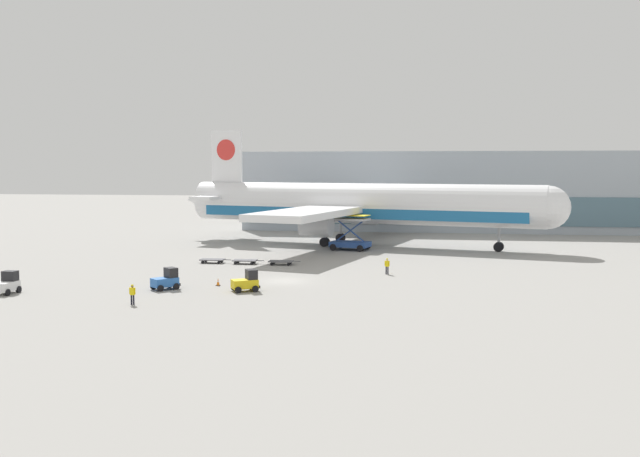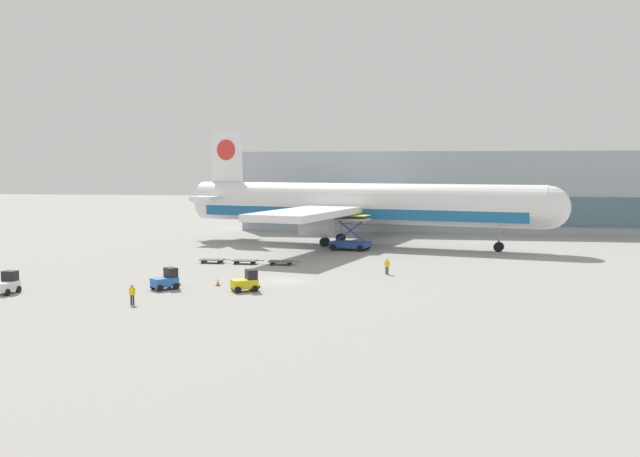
{
  "view_description": "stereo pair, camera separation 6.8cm",
  "coord_description": "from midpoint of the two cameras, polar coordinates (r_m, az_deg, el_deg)",
  "views": [
    {
      "loc": [
        14.15,
        -69.08,
        11.45
      ],
      "look_at": [
        1.29,
        14.9,
        4.0
      ],
      "focal_mm": 40.0,
      "sensor_mm": 36.0,
      "label": 1
    },
    {
      "loc": [
        14.21,
        -69.07,
        11.45
      ],
      "look_at": [
        1.29,
        14.9,
        4.0
      ],
      "focal_mm": 40.0,
      "sensor_mm": 36.0,
      "label": 2
    }
  ],
  "objects": [
    {
      "name": "scissor_lift_loader",
      "position": [
        97.48,
        2.42,
        -0.63
      ],
      "size": [
        5.76,
        4.4,
        4.8
      ],
      "rotation": [
        0.0,
        0.0,
        -0.24
      ],
      "color": "#284C99",
      "rests_on": "ground_plane"
    },
    {
      "name": "airplane_main",
      "position": [
        103.08,
        2.77,
        1.89
      ],
      "size": [
        57.13,
        48.53,
        17.0
      ],
      "rotation": [
        0.0,
        0.0,
        -0.24
      ],
      "color": "white",
      "rests_on": "ground_plane"
    },
    {
      "name": "baggage_dolly_third",
      "position": [
        82.96,
        -3.15,
        -2.66
      ],
      "size": [
        3.71,
        1.56,
        0.48
      ],
      "rotation": [
        0.0,
        0.0,
        0.02
      ],
      "color": "#56565B",
      "rests_on": "ground_plane"
    },
    {
      "name": "terminal_building",
      "position": [
        132.94,
        13.87,
        2.94
      ],
      "size": [
        90.0,
        18.2,
        14.0
      ],
      "color": "#9EA8B2",
      "rests_on": "ground_plane"
    },
    {
      "name": "ground_crew_near",
      "position": [
        75.9,
        5.36,
        -2.91
      ],
      "size": [
        0.55,
        0.32,
        1.73
      ],
      "rotation": [
        0.0,
        0.0,
        5.96
      ],
      "color": "black",
      "rests_on": "ground_plane"
    },
    {
      "name": "ground_crew_far",
      "position": [
        61.14,
        -14.81,
        -4.99
      ],
      "size": [
        0.57,
        0.26,
        1.72
      ],
      "rotation": [
        0.0,
        0.0,
        3.04
      ],
      "color": "black",
      "rests_on": "ground_plane"
    },
    {
      "name": "baggage_tug_far",
      "position": [
        65.79,
        -5.93,
        -4.26
      ],
      "size": [
        2.82,
        2.52,
        2.0
      ],
      "rotation": [
        0.0,
        0.0,
        0.52
      ],
      "color": "yellow",
      "rests_on": "ground_plane"
    },
    {
      "name": "traffic_cone_near",
      "position": [
        69.26,
        -8.19,
        -4.26
      ],
      "size": [
        0.4,
        0.4,
        0.72
      ],
      "color": "black",
      "rests_on": "ground_plane"
    },
    {
      "name": "baggage_dolly_second",
      "position": [
        84.15,
        -6.04,
        -2.57
      ],
      "size": [
        3.71,
        1.56,
        0.48
      ],
      "rotation": [
        0.0,
        0.0,
        0.02
      ],
      "color": "#56565B",
      "rests_on": "ground_plane"
    },
    {
      "name": "ground_plane",
      "position": [
        71.44,
        -2.87,
        -4.22
      ],
      "size": [
        400.0,
        400.0,
        0.0
      ],
      "primitive_type": "plane",
      "color": "gray"
    },
    {
      "name": "baggage_tug_foreground",
      "position": [
        68.01,
        -12.21,
        -4.05
      ],
      "size": [
        2.7,
        2.76,
        2.0
      ],
      "rotation": [
        0.0,
        0.0,
        0.83
      ],
      "color": "#2D66B7",
      "rests_on": "ground_plane"
    },
    {
      "name": "baggage_tug_mid",
      "position": [
        70.21,
        -23.77,
        -4.08
      ],
      "size": [
        1.75,
        2.53,
        2.0
      ],
      "rotation": [
        0.0,
        0.0,
        1.52
      ],
      "color": "silver",
      "rests_on": "ground_plane"
    },
    {
      "name": "baggage_dolly_lead",
      "position": [
        85.38,
        -8.62,
        -2.49
      ],
      "size": [
        3.71,
        1.56,
        0.48
      ],
      "rotation": [
        0.0,
        0.0,
        0.02
      ],
      "color": "#56565B",
      "rests_on": "ground_plane"
    }
  ]
}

